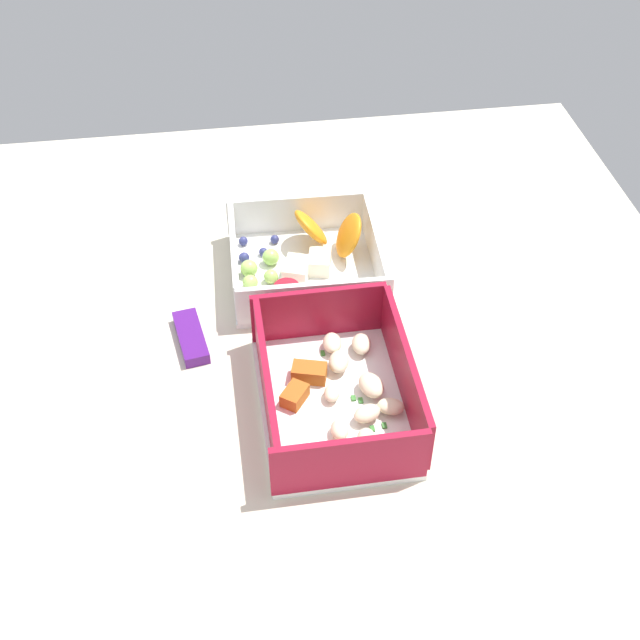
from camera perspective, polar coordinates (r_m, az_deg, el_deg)
The scene contains 4 objects.
table_surface at distance 83.75cm, azimuth -0.22°, elevation -1.12°, with size 80.00×80.00×2.00cm, color beige.
pasta_container at distance 74.71cm, azimuth 1.24°, elevation -4.85°, with size 18.67×13.18×6.22cm.
fruit_bowl at distance 88.40cm, azimuth -0.93°, elevation 4.19°, with size 15.63×15.88×5.77cm.
candy_bar at distance 82.08cm, azimuth -8.82°, elevation -1.36°, with size 7.00×2.40×1.20cm, color #51197A.
Camera 1 is at (-59.06, 8.19, 59.81)cm, focal length 46.75 mm.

